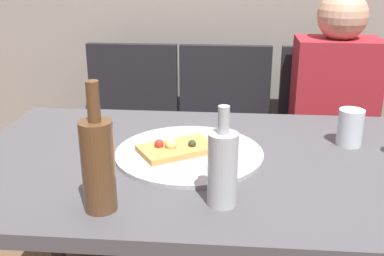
% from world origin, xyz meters
% --- Properties ---
extents(dining_table, '(1.55, 0.87, 0.74)m').
position_xyz_m(dining_table, '(0.00, 0.00, 0.66)').
color(dining_table, '#4C4C51').
rests_on(dining_table, ground_plane).
extents(pizza_tray, '(0.45, 0.45, 0.01)m').
position_xyz_m(pizza_tray, '(-0.12, 0.02, 0.74)').
color(pizza_tray, '#ADADB2').
rests_on(pizza_tray, dining_table).
extents(pizza_slice_last, '(0.26, 0.23, 0.05)m').
position_xyz_m(pizza_slice_last, '(-0.16, 0.02, 0.76)').
color(pizza_slice_last, tan).
rests_on(pizza_slice_last, pizza_tray).
extents(wine_bottle, '(0.07, 0.07, 0.25)m').
position_xyz_m(wine_bottle, '(-0.01, -0.26, 0.84)').
color(wine_bottle, '#B2BCC1').
rests_on(wine_bottle, dining_table).
extents(beer_bottle, '(0.08, 0.08, 0.31)m').
position_xyz_m(beer_bottle, '(-0.30, -0.31, 0.86)').
color(beer_bottle, brown).
rests_on(beer_bottle, dining_table).
extents(wine_glass, '(0.08, 0.08, 0.12)m').
position_xyz_m(wine_glass, '(0.38, 0.15, 0.80)').
color(wine_glass, silver).
rests_on(wine_glass, dining_table).
extents(chair_left, '(0.44, 0.44, 0.90)m').
position_xyz_m(chair_left, '(-0.48, 0.83, 0.51)').
color(chair_left, black).
rests_on(chair_left, ground_plane).
extents(chair_middle, '(0.44, 0.44, 0.90)m').
position_xyz_m(chair_middle, '(-0.03, 0.83, 0.51)').
color(chair_middle, black).
rests_on(chair_middle, ground_plane).
extents(chair_right, '(0.44, 0.44, 0.90)m').
position_xyz_m(chair_right, '(0.45, 0.83, 0.51)').
color(chair_right, black).
rests_on(chair_right, ground_plane).
extents(guest_in_sweater, '(0.36, 0.56, 1.17)m').
position_xyz_m(guest_in_sweater, '(0.45, 0.68, 0.64)').
color(guest_in_sweater, maroon).
rests_on(guest_in_sweater, ground_plane).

